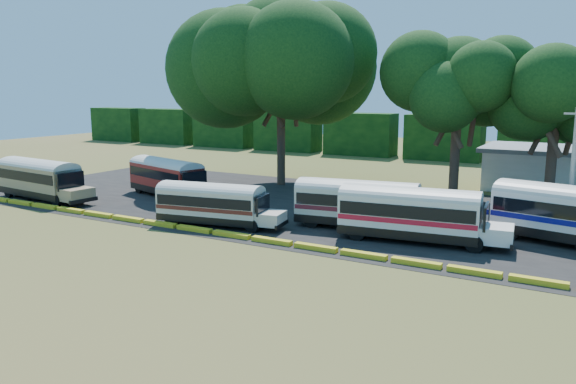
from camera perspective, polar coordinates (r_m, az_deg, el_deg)
The scene contains 13 objects.
ground at distance 34.41m, azimuth -4.66°, elevation -5.28°, with size 160.00×160.00×0.00m, color #40531B.
asphalt_strip at distance 44.15m, azimuth 5.19°, elevation -1.78°, with size 64.00×24.00×0.02m, color black.
curb at distance 35.17m, azimuth -3.75°, elevation -4.67°, with size 53.70×0.45×0.30m.
treeline_backdrop at distance 77.91m, azimuth 15.59°, elevation 5.35°, with size 130.00×4.00×6.00m.
bus_beige at distance 52.11m, azimuth -23.86°, elevation 1.43°, with size 10.69×3.57×3.45m.
bus_red at distance 50.21m, azimuth -12.15°, elevation 1.71°, with size 10.44×5.30×3.34m.
bus_cream_west at distance 38.84m, azimuth -7.63°, elevation -0.99°, with size 9.26×3.69×2.96m.
bus_cream_east at distance 38.01m, azimuth 7.35°, elevation -0.95°, with size 10.26×3.93×3.29m.
bus_white_red at distance 35.23m, azimuth 12.55°, elevation -1.91°, with size 10.54×3.71×3.39m.
tree_west at distance 55.02m, azimuth -0.73°, elevation 13.86°, with size 15.06×15.06×18.18m.
tree_center at distance 49.43m, azimuth 16.97°, elevation 10.86°, with size 9.46×9.46×13.61m.
tree_east at distance 49.31m, azimuth 25.68°, elevation 9.22°, with size 8.15×8.15×12.21m.
utility_pole at distance 40.33m, azimuth 26.95°, elevation 2.03°, with size 1.60×0.30×8.17m.
Camera 1 is at (18.68, -27.38, 9.23)m, focal length 35.00 mm.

